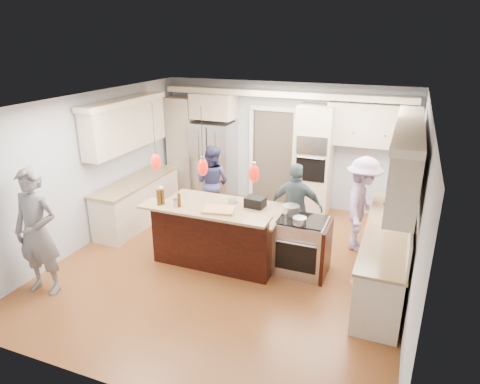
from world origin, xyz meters
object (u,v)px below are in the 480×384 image
at_px(refrigerator, 214,161).
at_px(kitchen_island, 220,232).
at_px(island_range, 303,246).
at_px(person_bar_end, 37,232).
at_px(person_far_left, 213,182).

distance_m(refrigerator, kitchen_island, 2.91).
height_order(kitchen_island, island_range, kitchen_island).
relative_size(person_bar_end, person_far_left, 1.23).
distance_m(kitchen_island, island_range, 1.41).
bearing_deg(person_bar_end, island_range, 23.51).
bearing_deg(person_far_left, refrigerator, -56.88).
distance_m(kitchen_island, person_far_left, 1.77).
xyz_separation_m(kitchen_island, island_range, (1.41, 0.08, -0.03)).
distance_m(refrigerator, person_far_left, 1.14).
height_order(refrigerator, person_bar_end, person_bar_end).
xyz_separation_m(island_range, person_far_left, (-2.26, 1.45, 0.32)).
distance_m(refrigerator, island_range, 3.71).
distance_m(kitchen_island, person_bar_end, 2.82).
xyz_separation_m(kitchen_island, person_bar_end, (-2.05, -1.87, 0.48)).
bearing_deg(island_range, person_bar_end, -150.62).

